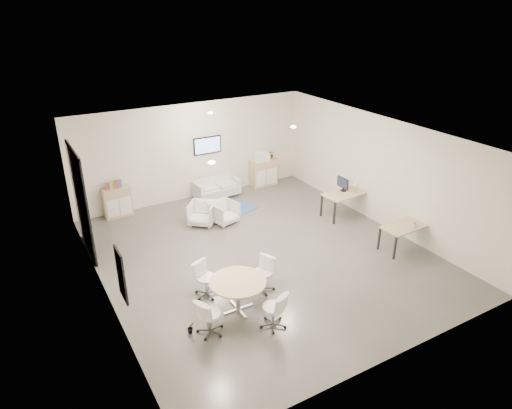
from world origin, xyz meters
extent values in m
cube|color=#4D4A46|center=(0.00, 0.00, -0.40)|extent=(8.00, 9.00, 0.80)
cube|color=white|center=(0.00, 0.00, 3.60)|extent=(8.00, 9.00, 0.80)
cube|color=beige|center=(0.00, 4.90, 1.60)|extent=(8.00, 0.80, 3.20)
cube|color=beige|center=(0.00, -4.90, 1.60)|extent=(8.00, 0.80, 3.20)
cube|color=beige|center=(-4.40, 0.00, 1.60)|extent=(0.80, 9.00, 3.20)
cube|color=beige|center=(4.40, 0.00, 1.60)|extent=(0.80, 9.00, 3.20)
cube|color=black|center=(-3.96, 2.50, 1.43)|extent=(0.02, 1.90, 2.85)
cube|color=black|center=(-3.94, 2.50, 2.81)|extent=(0.06, 1.90, 0.08)
cube|color=black|center=(-3.94, 1.59, 1.43)|extent=(0.06, 0.08, 2.85)
cube|color=black|center=(-3.94, 3.41, 1.43)|extent=(0.06, 0.08, 2.85)
cube|color=black|center=(-3.94, 2.65, 1.43)|extent=(0.06, 0.07, 2.85)
cube|color=#B2B2B7|center=(-3.90, 2.05, 1.05)|extent=(0.04, 0.60, 0.05)
cube|color=black|center=(-3.98, -1.60, 1.55)|extent=(0.04, 0.54, 1.04)
cube|color=white|center=(-3.95, -1.60, 1.55)|extent=(0.01, 0.46, 0.96)
cube|color=#DF534A|center=(-3.95, -1.60, 1.35)|extent=(0.01, 0.32, 0.30)
cube|color=black|center=(0.50, 4.46, 1.75)|extent=(0.98, 0.05, 0.58)
cube|color=#92BAFD|center=(0.50, 4.44, 1.75)|extent=(0.90, 0.01, 0.50)
cylinder|color=#FFEAC6|center=(-1.80, -1.00, 3.18)|extent=(0.14, 0.14, 0.03)
cylinder|color=#FFEAC6|center=(1.20, 0.50, 3.18)|extent=(0.14, 0.14, 0.03)
cylinder|color=#FFEAC6|center=(0.00, 3.00, 3.18)|extent=(0.14, 0.14, 0.03)
cube|color=tan|center=(-2.68, 4.26, 0.47)|extent=(0.83, 0.42, 0.93)
cube|color=white|center=(-2.87, 4.05, 0.37)|extent=(0.35, 0.02, 0.56)
cube|color=white|center=(-2.49, 4.05, 0.37)|extent=(0.35, 0.02, 0.56)
cube|color=tan|center=(2.55, 4.25, 0.48)|extent=(0.95, 0.45, 0.95)
cube|color=white|center=(2.33, 4.02, 0.38)|extent=(0.40, 0.02, 0.57)
cube|color=white|center=(2.76, 4.02, 0.38)|extent=(0.40, 0.02, 0.57)
cube|color=red|center=(-2.94, 4.26, 1.04)|extent=(0.04, 0.14, 0.22)
cube|color=#337FCC|center=(-2.88, 4.26, 1.04)|extent=(0.04, 0.14, 0.22)
cube|color=gold|center=(-2.82, 4.26, 1.04)|extent=(0.04, 0.14, 0.22)
cube|color=#4CB24C|center=(-2.75, 4.26, 1.04)|extent=(0.04, 0.14, 0.22)
cube|color=#CC6619|center=(-2.69, 4.26, 1.04)|extent=(0.04, 0.14, 0.22)
cube|color=purple|center=(-2.63, 4.26, 1.04)|extent=(0.04, 0.14, 0.22)
cube|color=#E54C7F|center=(-2.57, 4.26, 1.04)|extent=(0.04, 0.14, 0.22)
cube|color=teal|center=(-2.50, 4.26, 1.04)|extent=(0.04, 0.14, 0.22)
cube|color=white|center=(2.46, 4.25, 1.10)|extent=(0.53, 0.45, 0.29)
cube|color=white|center=(2.46, 4.25, 1.28)|extent=(0.40, 0.34, 0.06)
cube|color=silver|center=(0.59, 4.08, 0.23)|extent=(1.54, 0.85, 0.28)
cube|color=silver|center=(0.59, 4.37, 0.51)|extent=(1.50, 0.27, 0.28)
cube|color=silver|center=(-0.09, 4.08, 0.37)|extent=(0.18, 0.75, 0.56)
cube|color=silver|center=(1.27, 4.08, 0.37)|extent=(0.18, 0.75, 0.56)
cube|color=#315097|center=(0.53, 2.88, 0.01)|extent=(1.78, 1.44, 0.01)
imported|color=silver|center=(-0.65, 2.45, 0.38)|extent=(1.01, 1.00, 0.76)
imported|color=silver|center=(-0.03, 2.21, 0.36)|extent=(0.86, 0.82, 0.72)
cube|color=tan|center=(3.46, 0.80, 0.75)|extent=(1.53, 0.86, 0.04)
cube|color=black|center=(2.77, 0.48, 0.36)|extent=(0.05, 0.05, 0.73)
cube|color=black|center=(4.15, 0.48, 0.36)|extent=(0.05, 0.05, 0.73)
cube|color=black|center=(2.77, 1.11, 0.36)|extent=(0.05, 0.05, 0.73)
cube|color=black|center=(4.15, 1.11, 0.36)|extent=(0.05, 0.05, 0.73)
cube|color=tan|center=(3.47, -1.61, 0.68)|extent=(1.38, 0.74, 0.04)
cube|color=black|center=(2.85, -1.90, 0.33)|extent=(0.05, 0.05, 0.66)
cube|color=black|center=(4.10, -1.90, 0.33)|extent=(0.05, 0.05, 0.66)
cube|color=black|center=(2.85, -1.32, 0.33)|extent=(0.05, 0.05, 0.66)
cube|color=black|center=(4.10, -1.32, 0.33)|extent=(0.05, 0.05, 0.66)
cylinder|color=black|center=(3.46, 0.95, 0.78)|extent=(0.20, 0.20, 0.02)
cube|color=black|center=(3.46, 0.95, 0.90)|extent=(0.04, 0.03, 0.24)
cube|color=black|center=(3.41, 0.95, 1.05)|extent=(0.03, 0.50, 0.32)
cylinder|color=tan|center=(-1.65, -1.77, 0.72)|extent=(1.22, 1.22, 0.04)
cylinder|color=#B2B2B7|center=(-1.65, -1.77, 0.35)|extent=(0.10, 0.10, 0.70)
cube|color=#B2B2B7|center=(-1.65, -1.77, 0.01)|extent=(0.71, 0.06, 0.03)
cube|color=#B2B2B7|center=(-1.65, -1.77, 0.01)|extent=(0.06, 0.71, 0.03)
imported|color=#3F7F3F|center=(2.86, 4.25, 1.07)|extent=(0.36, 0.38, 0.24)
imported|color=#3F7F3F|center=(-2.84, -1.95, 0.06)|extent=(0.16, 0.27, 0.12)
imported|color=white|center=(3.59, -1.79, 0.76)|extent=(0.14, 0.12, 0.12)
camera|label=1|loc=(-5.35, -9.00, 6.19)|focal=32.00mm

